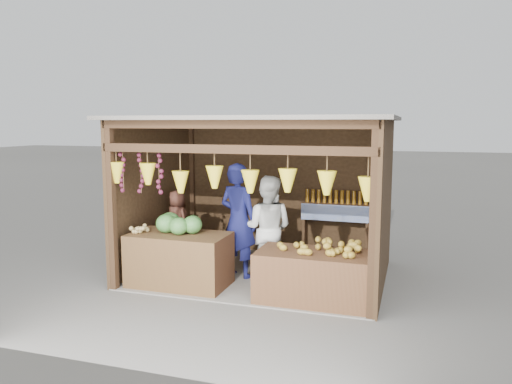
% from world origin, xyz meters
% --- Properties ---
extents(ground, '(80.00, 80.00, 0.00)m').
position_xyz_m(ground, '(0.00, 0.00, 0.00)').
color(ground, '#514F49').
rests_on(ground, ground).
extents(stall_structure, '(4.30, 3.30, 2.66)m').
position_xyz_m(stall_structure, '(-0.03, -0.04, 1.67)').
color(stall_structure, slate).
rests_on(stall_structure, ground).
extents(back_shelf, '(1.25, 0.32, 1.32)m').
position_xyz_m(back_shelf, '(1.05, 1.28, 0.87)').
color(back_shelf, '#382314').
rests_on(back_shelf, ground).
extents(counter_left, '(1.54, 0.85, 0.84)m').
position_xyz_m(counter_left, '(-1.05, -0.97, 0.42)').
color(counter_left, '#462717').
rests_on(counter_left, ground).
extents(counter_right, '(1.71, 0.85, 0.73)m').
position_xyz_m(counter_right, '(1.14, -1.03, 0.37)').
color(counter_right, '#462A17').
rests_on(counter_right, ground).
extents(stool, '(0.32, 0.32, 0.30)m').
position_xyz_m(stool, '(-1.58, 0.03, 0.15)').
color(stool, black).
rests_on(stool, ground).
extents(man_standing, '(0.80, 0.64, 1.91)m').
position_xyz_m(man_standing, '(-0.32, -0.25, 0.96)').
color(man_standing, '#131548').
rests_on(man_standing, ground).
extents(woman_standing, '(0.84, 0.65, 1.72)m').
position_xyz_m(woman_standing, '(0.17, -0.22, 0.86)').
color(woman_standing, silver).
rests_on(woman_standing, ground).
extents(vendor_seated, '(0.62, 0.55, 1.07)m').
position_xyz_m(vendor_seated, '(-1.58, 0.03, 0.84)').
color(vendor_seated, '#522D21').
rests_on(vendor_seated, stool).
extents(melon_pile, '(1.00, 0.50, 0.32)m').
position_xyz_m(melon_pile, '(-1.07, -0.92, 1.00)').
color(melon_pile, '#155017').
rests_on(melon_pile, counter_left).
extents(tanfruit_pile, '(0.34, 0.40, 0.13)m').
position_xyz_m(tanfruit_pile, '(-1.68, -1.04, 0.91)').
color(tanfruit_pile, '#A18D4A').
rests_on(tanfruit_pile, counter_left).
extents(mango_pile, '(1.40, 0.64, 0.22)m').
position_xyz_m(mango_pile, '(1.14, -1.02, 0.84)').
color(mango_pile, '#AE5617').
rests_on(mango_pile, counter_right).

